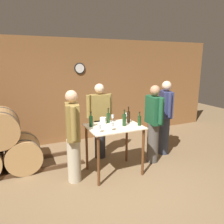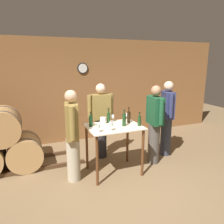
# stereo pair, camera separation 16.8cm
# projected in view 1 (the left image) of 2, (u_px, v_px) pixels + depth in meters

# --- Properties ---
(ground_plane) EXTENTS (14.00, 14.00, 0.00)m
(ground_plane) POSITION_uv_depth(u_px,v_px,m) (129.00, 187.00, 3.78)
(ground_plane) COLOR brown
(back_wall) EXTENTS (8.40, 0.08, 2.70)m
(back_wall) POSITION_uv_depth(u_px,v_px,m) (82.00, 91.00, 5.83)
(back_wall) COLOR brown
(back_wall) RESTS_ON ground_plane
(tasting_table) EXTENTS (1.01, 0.77, 0.94)m
(tasting_table) POSITION_uv_depth(u_px,v_px,m) (114.00, 135.00, 4.13)
(tasting_table) COLOR beige
(tasting_table) RESTS_ON ground_plane
(wine_bottle_far_left) EXTENTS (0.07, 0.07, 0.28)m
(wine_bottle_far_left) POSITION_uv_depth(u_px,v_px,m) (91.00, 121.00, 4.03)
(wine_bottle_far_left) COLOR black
(wine_bottle_far_left) RESTS_ON tasting_table
(wine_bottle_left) EXTENTS (0.06, 0.06, 0.30)m
(wine_bottle_left) POSITION_uv_depth(u_px,v_px,m) (108.00, 117.00, 4.27)
(wine_bottle_left) COLOR #193819
(wine_bottle_left) RESTS_ON tasting_table
(wine_bottle_center) EXTENTS (0.07, 0.07, 0.31)m
(wine_bottle_center) POSITION_uv_depth(u_px,v_px,m) (124.00, 119.00, 4.08)
(wine_bottle_center) COLOR #193819
(wine_bottle_center) RESTS_ON tasting_table
(wine_bottle_right) EXTENTS (0.07, 0.07, 0.32)m
(wine_bottle_right) POSITION_uv_depth(u_px,v_px,m) (128.00, 116.00, 4.31)
(wine_bottle_right) COLOR black
(wine_bottle_right) RESTS_ON tasting_table
(wine_bottle_far_right) EXTENTS (0.06, 0.06, 0.27)m
(wine_bottle_far_right) POSITION_uv_depth(u_px,v_px,m) (139.00, 120.00, 4.11)
(wine_bottle_far_right) COLOR #193819
(wine_bottle_far_right) RESTS_ON tasting_table
(wine_glass_near_left) EXTENTS (0.07, 0.07, 0.15)m
(wine_glass_near_left) POSITION_uv_depth(u_px,v_px,m) (100.00, 127.00, 3.70)
(wine_glass_near_left) COLOR silver
(wine_glass_near_left) RESTS_ON tasting_table
(wine_glass_near_center) EXTENTS (0.07, 0.07, 0.16)m
(wine_glass_near_center) POSITION_uv_depth(u_px,v_px,m) (112.00, 124.00, 3.79)
(wine_glass_near_center) COLOR silver
(wine_glass_near_center) RESTS_ON tasting_table
(wine_glass_near_right) EXTENTS (0.06, 0.06, 0.14)m
(wine_glass_near_right) POSITION_uv_depth(u_px,v_px,m) (112.00, 117.00, 4.35)
(wine_glass_near_right) COLOR silver
(wine_glass_near_right) RESTS_ON tasting_table
(wine_glass_far_side) EXTENTS (0.07, 0.07, 0.15)m
(wine_glass_far_side) POSITION_uv_depth(u_px,v_px,m) (127.00, 115.00, 4.48)
(wine_glass_far_side) COLOR silver
(wine_glass_far_side) RESTS_ON tasting_table
(ice_bucket) EXTENTS (0.12, 0.12, 0.12)m
(ice_bucket) POSITION_uv_depth(u_px,v_px,m) (103.00, 121.00, 4.23)
(ice_bucket) COLOR white
(ice_bucket) RESTS_ON tasting_table
(person_host) EXTENTS (0.29, 0.58, 1.66)m
(person_host) POSITION_uv_depth(u_px,v_px,m) (73.00, 135.00, 3.80)
(person_host) COLOR #B7AD93
(person_host) RESTS_ON ground_plane
(person_visitor_with_scarf) EXTENTS (0.34, 0.56, 1.71)m
(person_visitor_with_scarf) POSITION_uv_depth(u_px,v_px,m) (165.00, 116.00, 4.97)
(person_visitor_with_scarf) COLOR #333847
(person_visitor_with_scarf) RESTS_ON ground_plane
(person_visitor_bearded) EXTENTS (0.59, 0.24, 1.67)m
(person_visitor_bearded) POSITION_uv_depth(u_px,v_px,m) (100.00, 120.00, 4.78)
(person_visitor_bearded) COLOR #232328
(person_visitor_bearded) RESTS_ON ground_plane
(person_visitor_near_door) EXTENTS (0.25, 0.59, 1.66)m
(person_visitor_near_door) POSITION_uv_depth(u_px,v_px,m) (154.00, 123.00, 4.56)
(person_visitor_near_door) COLOR #4C4742
(person_visitor_near_door) RESTS_ON ground_plane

